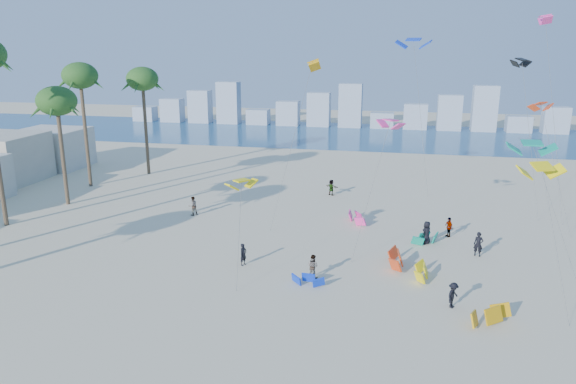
# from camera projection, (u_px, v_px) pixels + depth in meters

# --- Properties ---
(ground) EXTENTS (220.00, 220.00, 0.00)m
(ground) POSITION_uv_depth(u_px,v_px,m) (168.00, 351.00, 27.90)
(ground) COLOR beige
(ground) RESTS_ON ground
(ocean) EXTENTS (220.00, 220.00, 0.00)m
(ocean) POSITION_uv_depth(u_px,v_px,m) (336.00, 135.00, 95.83)
(ocean) COLOR navy
(ocean) RESTS_ON ground
(kitesurfer_near) EXTENTS (0.62, 0.71, 1.64)m
(kitesurfer_near) POSITION_uv_depth(u_px,v_px,m) (243.00, 254.00, 38.65)
(kitesurfer_near) COLOR black
(kitesurfer_near) RESTS_ON ground
(kitesurfer_mid) EXTENTS (1.01, 0.93, 1.66)m
(kitesurfer_mid) POSITION_uv_depth(u_px,v_px,m) (313.00, 266.00, 36.58)
(kitesurfer_mid) COLOR gray
(kitesurfer_mid) RESTS_ON ground
(kitesurfers_far) EXTENTS (25.83, 24.96, 1.88)m
(kitesurfers_far) POSITION_uv_depth(u_px,v_px,m) (361.00, 222.00, 45.46)
(kitesurfers_far) COLOR black
(kitesurfers_far) RESTS_ON ground
(grounded_kites) EXTENTS (14.08, 19.91, 1.03)m
(grounded_kites) POSITION_uv_depth(u_px,v_px,m) (407.00, 261.00, 38.37)
(grounded_kites) COLOR #0C35D4
(grounded_kites) RESTS_ON ground
(flying_kites) EXTENTS (26.17, 30.55, 18.56)m
(flying_kites) POSITION_uv_depth(u_px,v_px,m) (451.00, 86.00, 44.33)
(flying_kites) COLOR yellow
(flying_kites) RESTS_ON ground
(palm_row) EXTENTS (7.51, 44.80, 16.16)m
(palm_row) POSITION_uv_depth(u_px,v_px,m) (3.00, 95.00, 44.41)
(palm_row) COLOR brown
(palm_row) RESTS_ON ground
(distant_skyline) EXTENTS (85.00, 3.00, 8.40)m
(distant_skyline) POSITION_uv_depth(u_px,v_px,m) (337.00, 111.00, 104.69)
(distant_skyline) COLOR #9EADBF
(distant_skyline) RESTS_ON ground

